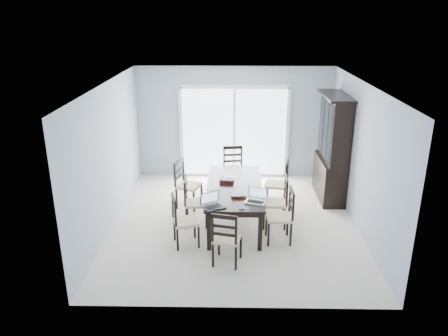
{
  "coord_description": "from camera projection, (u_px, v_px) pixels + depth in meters",
  "views": [
    {
      "loc": [
        -0.05,
        -7.38,
        3.79
      ],
      "look_at": [
        -0.19,
        0.0,
        1.09
      ],
      "focal_mm": 35.0,
      "sensor_mm": 36.0,
      "label": 1
    }
  ],
  "objects": [
    {
      "name": "dining_table",
      "position": [
        234.0,
        190.0,
        8.0
      ],
      "size": [
        1.0,
        2.2,
        0.75
      ],
      "color": "black",
      "rests_on": "floor"
    },
    {
      "name": "book_stack",
      "position": [
        238.0,
        195.0,
        7.53
      ],
      "size": [
        0.29,
        0.23,
        0.04
      ],
      "rotation": [
        0.0,
        0.0,
        -0.01
      ],
      "color": "maroon",
      "rests_on": "dining_table"
    },
    {
      "name": "chair_end_near",
      "position": [
        226.0,
        233.0,
        6.66
      ],
      "size": [
        0.48,
        0.49,
        1.07
      ],
      "rotation": [
        0.0,
        0.0,
        -0.23
      ],
      "color": "black",
      "rests_on": "floor"
    },
    {
      "name": "chair_left_mid",
      "position": [
        191.0,
        197.0,
        7.97
      ],
      "size": [
        0.42,
        0.41,
        1.06
      ],
      "rotation": [
        0.0,
        0.0,
        -1.54
      ],
      "color": "black",
      "rests_on": "floor"
    },
    {
      "name": "chair_left_near",
      "position": [
        180.0,
        215.0,
        7.27
      ],
      "size": [
        0.49,
        0.49,
        1.05
      ],
      "rotation": [
        0.0,
        0.0,
        -1.3
      ],
      "color": "black",
      "rests_on": "floor"
    },
    {
      "name": "chair_right_mid",
      "position": [
        280.0,
        196.0,
        7.93
      ],
      "size": [
        0.45,
        0.43,
        1.12
      ],
      "rotation": [
        0.0,
        0.0,
        1.54
      ],
      "color": "black",
      "rests_on": "floor"
    },
    {
      "name": "balcony",
      "position": [
        234.0,
        163.0,
        11.54
      ],
      "size": [
        4.5,
        2.0,
        0.1
      ],
      "primitive_type": "cube",
      "color": "gray",
      "rests_on": "ground"
    },
    {
      "name": "cell_phone",
      "position": [
        242.0,
        209.0,
        7.03
      ],
      "size": [
        0.11,
        0.07,
        0.01
      ],
      "primitive_type": "cube",
      "rotation": [
        0.0,
        0.0,
        0.25
      ],
      "color": "black",
      "rests_on": "dining_table"
    },
    {
      "name": "chair_right_far",
      "position": [
        281.0,
        179.0,
        8.75
      ],
      "size": [
        0.51,
        0.5,
        1.11
      ],
      "rotation": [
        0.0,
        0.0,
        1.37
      ],
      "color": "black",
      "rests_on": "floor"
    },
    {
      "name": "chair_left_far",
      "position": [
        184.0,
        179.0,
        8.73
      ],
      "size": [
        0.55,
        0.54,
        1.12
      ],
      "rotation": [
        0.0,
        0.0,
        -1.92
      ],
      "color": "black",
      "rests_on": "floor"
    },
    {
      "name": "laptop_dark",
      "position": [
        214.0,
        204.0,
        7.07
      ],
      "size": [
        0.42,
        0.38,
        0.24
      ],
      "rotation": [
        0.0,
        0.0,
        0.54
      ],
      "color": "black",
      "rests_on": "dining_table"
    },
    {
      "name": "wall_right",
      "position": [
        361.0,
        158.0,
        7.75
      ],
      "size": [
        0.02,
        5.0,
        2.6
      ],
      "primitive_type": "cube",
      "color": "#93A0AF",
      "rests_on": "floor"
    },
    {
      "name": "railing",
      "position": [
        234.0,
        131.0,
        12.27
      ],
      "size": [
        4.5,
        0.06,
        1.1
      ],
      "primitive_type": "cube",
      "color": "#99999E",
      "rests_on": "balcony"
    },
    {
      "name": "floor",
      "position": [
        234.0,
        222.0,
        8.23
      ],
      "size": [
        5.0,
        5.0,
        0.0
      ],
      "primitive_type": "plane",
      "color": "beige",
      "rests_on": "ground"
    },
    {
      "name": "chair_end_far",
      "position": [
        233.0,
        164.0,
        9.52
      ],
      "size": [
        0.48,
        0.49,
        1.14
      ],
      "rotation": [
        0.0,
        0.0,
        3.27
      ],
      "color": "black",
      "rests_on": "floor"
    },
    {
      "name": "hot_tub",
      "position": [
        225.0,
        142.0,
        11.5
      ],
      "size": [
        2.22,
        2.07,
        0.98
      ],
      "rotation": [
        0.0,
        0.0,
        0.23
      ],
      "color": "maroon",
      "rests_on": "balcony"
    },
    {
      "name": "chair_right_near",
      "position": [
        285.0,
        210.0,
        7.39
      ],
      "size": [
        0.44,
        0.43,
        1.1
      ],
      "rotation": [
        0.0,
        0.0,
        1.6
      ],
      "color": "black",
      "rests_on": "floor"
    },
    {
      "name": "ceiling",
      "position": [
        235.0,
        84.0,
        7.34
      ],
      "size": [
        5.0,
        5.0,
        0.0
      ],
      "primitive_type": "plane",
      "rotation": [
        3.14,
        0.0,
        0.0
      ],
      "color": "white",
      "rests_on": "back_wall"
    },
    {
      "name": "laptop_silver",
      "position": [
        256.0,
        199.0,
        7.26
      ],
      "size": [
        0.39,
        0.33,
        0.23
      ],
      "rotation": [
        0.0,
        0.0,
        -0.33
      ],
      "color": "#B8B8BA",
      "rests_on": "dining_table"
    },
    {
      "name": "wall_left",
      "position": [
        109.0,
        156.0,
        7.83
      ],
      "size": [
        0.02,
        5.0,
        2.6
      ],
      "primitive_type": "cube",
      "color": "#93A0AF",
      "rests_on": "floor"
    },
    {
      "name": "china_hutch",
      "position": [
        332.0,
        149.0,
        9.0
      ],
      "size": [
        0.5,
        1.38,
        2.2
      ],
      "color": "black",
      "rests_on": "floor"
    },
    {
      "name": "game_box",
      "position": [
        227.0,
        181.0,
        8.1
      ],
      "size": [
        0.28,
        0.17,
        0.07
      ],
      "primitive_type": "cube",
      "rotation": [
        0.0,
        0.0,
        -0.14
      ],
      "color": "#450D19",
      "rests_on": "dining_table"
    },
    {
      "name": "back_wall",
      "position": [
        234.0,
        123.0,
        10.13
      ],
      "size": [
        4.5,
        0.02,
        2.6
      ],
      "primitive_type": "cube",
      "color": "#93A0AF",
      "rests_on": "floor"
    },
    {
      "name": "sliding_door",
      "position": [
        234.0,
        132.0,
        10.19
      ],
      "size": [
        2.52,
        0.05,
        2.18
      ],
      "color": "silver",
      "rests_on": "floor"
    }
  ]
}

